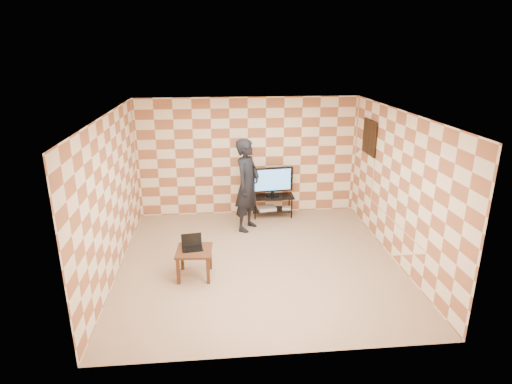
{
  "coord_description": "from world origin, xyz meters",
  "views": [
    {
      "loc": [
        -0.73,
        -6.96,
        3.74
      ],
      "look_at": [
        0.0,
        0.6,
        1.15
      ],
      "focal_mm": 30.0,
      "sensor_mm": 36.0,
      "label": 1
    }
  ],
  "objects_px": {
    "tv": "(273,180)",
    "person": "(247,185)",
    "side_table": "(194,254)",
    "tv_stand": "(273,201)"
  },
  "relations": [
    {
      "from": "tv",
      "to": "person",
      "type": "distance_m",
      "value": 0.92
    },
    {
      "from": "tv",
      "to": "side_table",
      "type": "relative_size",
      "value": 1.48
    },
    {
      "from": "tv",
      "to": "side_table",
      "type": "distance_m",
      "value": 3.12
    },
    {
      "from": "tv_stand",
      "to": "person",
      "type": "height_order",
      "value": "person"
    },
    {
      "from": "side_table",
      "to": "person",
      "type": "distance_m",
      "value": 2.28
    },
    {
      "from": "tv_stand",
      "to": "side_table",
      "type": "bearing_deg",
      "value": -122.98
    },
    {
      "from": "tv",
      "to": "side_table",
      "type": "height_order",
      "value": "tv"
    },
    {
      "from": "tv_stand",
      "to": "side_table",
      "type": "xyz_separation_m",
      "value": [
        -1.68,
        -2.59,
        0.05
      ]
    },
    {
      "from": "tv_stand",
      "to": "person",
      "type": "relative_size",
      "value": 0.48
    },
    {
      "from": "tv_stand",
      "to": "tv",
      "type": "height_order",
      "value": "tv"
    }
  ]
}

